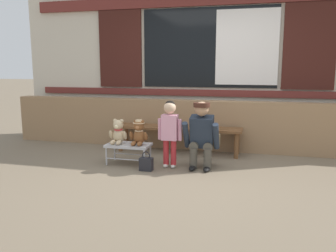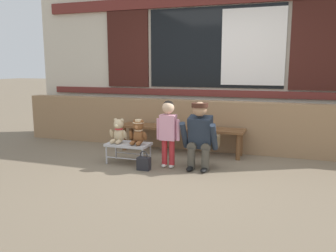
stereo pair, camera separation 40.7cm
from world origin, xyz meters
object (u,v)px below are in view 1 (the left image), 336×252
at_px(small_display_bench, 129,146).
at_px(teddy_bear_with_hat, 139,133).
at_px(wooden_bench_long, 178,131).
at_px(adult_crouching, 202,135).
at_px(child_standing, 170,126).
at_px(teddy_bear_plain, 118,133).
at_px(handbag_on_ground, 146,164).

height_order(small_display_bench, teddy_bear_with_hat, teddy_bear_with_hat).
height_order(wooden_bench_long, adult_crouching, adult_crouching).
xyz_separation_m(wooden_bench_long, teddy_bear_with_hat, (-0.39, -0.84, 0.10)).
relative_size(child_standing, adult_crouching, 1.01).
distance_m(small_display_bench, teddy_bear_plain, 0.25).
bearing_deg(handbag_on_ground, teddy_bear_plain, 153.39).
relative_size(small_display_bench, child_standing, 0.67).
bearing_deg(child_standing, adult_crouching, 12.05).
bearing_deg(handbag_on_ground, teddy_bear_with_hat, 127.07).
bearing_deg(adult_crouching, child_standing, -167.95).
height_order(wooden_bench_long, child_standing, child_standing).
distance_m(teddy_bear_with_hat, child_standing, 0.49).
xyz_separation_m(teddy_bear_with_hat, adult_crouching, (0.92, 0.08, 0.01)).
relative_size(wooden_bench_long, small_display_bench, 3.28).
xyz_separation_m(wooden_bench_long, small_display_bench, (-0.55, -0.84, -0.11)).
relative_size(teddy_bear_with_hat, handbag_on_ground, 1.34).
relative_size(wooden_bench_long, teddy_bear_with_hat, 5.78).
relative_size(wooden_bench_long, teddy_bear_plain, 5.78).
bearing_deg(teddy_bear_with_hat, adult_crouching, 4.71).
xyz_separation_m(child_standing, adult_crouching, (0.45, 0.10, -0.11)).
xyz_separation_m(small_display_bench, handbag_on_ground, (0.36, -0.26, -0.17)).
height_order(adult_crouching, handbag_on_ground, adult_crouching).
bearing_deg(child_standing, handbag_on_ground, -139.13).
xyz_separation_m(teddy_bear_plain, teddy_bear_with_hat, (0.32, 0.00, 0.01)).
bearing_deg(handbag_on_ground, adult_crouching, 24.79).
bearing_deg(adult_crouching, wooden_bench_long, 124.77).
height_order(teddy_bear_plain, adult_crouching, adult_crouching).
height_order(child_standing, handbag_on_ground, child_standing).
bearing_deg(small_display_bench, adult_crouching, 4.13).
bearing_deg(wooden_bench_long, handbag_on_ground, -100.00).
relative_size(child_standing, handbag_on_ground, 3.52).
xyz_separation_m(small_display_bench, teddy_bear_with_hat, (0.16, 0.00, 0.21)).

